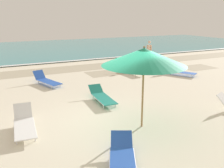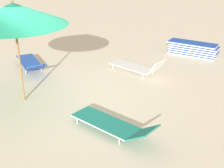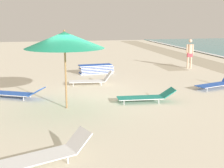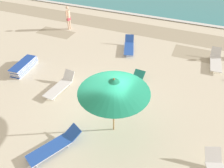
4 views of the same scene
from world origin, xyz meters
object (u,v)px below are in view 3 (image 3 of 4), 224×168
Objects in this scene: lounger_stack at (96,69)px; sun_lounger_beside_umbrella at (146,97)px; sun_lounger_near_water_right at (92,80)px; sun_lounger_mid_beach_pair_b at (217,83)px; sun_lounger_mid_beach_solo at (17,93)px; beachgoer_shoreline_child at (190,52)px; beach_umbrella at (65,40)px; sun_lounger_mid_beach_pair_a at (41,155)px.

lounger_stack reaches higher than sun_lounger_beside_umbrella.
sun_lounger_near_water_right is 0.94× the size of sun_lounger_mid_beach_pair_b.
sun_lounger_near_water_right reaches higher than sun_lounger_beside_umbrella.
sun_lounger_mid_beach_solo is 11.00m from beachgoer_shoreline_child.
sun_lounger_mid_beach_pair_b is at bearing 75.83° from sun_lounger_near_water_right.
beachgoer_shoreline_child is at bearing 145.58° from sun_lounger_mid_beach_solo.
sun_lounger_beside_umbrella is 1.01× the size of sun_lounger_mid_beach_pair_b.
beach_umbrella is at bearing -23.77° from lounger_stack.
lounger_stack is at bearing 162.10° from beach_umbrella.
sun_lounger_beside_umbrella is at bearing -85.80° from sun_lounger_mid_beach_pair_b.
sun_lounger_beside_umbrella is at bearing 117.81° from sun_lounger_mid_beach_pair_a.
lounger_stack is 5.89m from beachgoer_shoreline_child.
lounger_stack is 6.29m from sun_lounger_beside_umbrella.
sun_lounger_mid_beach_pair_a is 9.44m from sun_lounger_mid_beach_pair_b.
sun_lounger_near_water_right is at bearing 34.49° from beachgoer_shoreline_child.
sun_lounger_mid_beach_pair_a reaches higher than sun_lounger_mid_beach_solo.
sun_lounger_mid_beach_pair_a is at bearing 35.93° from sun_lounger_mid_beach_solo.
sun_lounger_beside_umbrella is 0.92× the size of sun_lounger_mid_beach_pair_a.
beach_umbrella reaches higher than lounger_stack.
sun_lounger_near_water_right reaches higher than sun_lounger_mid_beach_pair_a.
sun_lounger_near_water_right is at bearing -127.25° from sun_lounger_mid_beach_pair_b.
sun_lounger_mid_beach_solo is (4.69, -3.81, -0.04)m from lounger_stack.
beachgoer_shoreline_child is at bearing 148.94° from sun_lounger_mid_beach_pair_b.
sun_lounger_near_water_right is at bearing 146.96° from sun_lounger_mid_beach_solo.
beach_umbrella is at bearing -16.50° from sun_lounger_near_water_right.
beach_umbrella reaches higher than sun_lounger_mid_beach_solo.
beach_umbrella is 1.34× the size of lounger_stack.
sun_lounger_mid_beach_pair_a reaches higher than lounger_stack.
lounger_stack is 0.93× the size of sun_lounger_mid_beach_pair_b.
sun_lounger_mid_beach_pair_b is (0.01, 8.39, 0.02)m from sun_lounger_mid_beach_solo.
sun_lounger_mid_beach_pair_a is (4.27, -3.71, 0.01)m from sun_lounger_beside_umbrella.
lounger_stack is 0.91× the size of sun_lounger_mid_beach_solo.
lounger_stack is 6.04m from sun_lounger_mid_beach_solo.
beach_umbrella reaches higher than sun_lounger_near_water_right.
sun_lounger_mid_beach_pair_b reaches higher than sun_lounger_mid_beach_solo.
sun_lounger_mid_beach_solo is at bearing 167.96° from sun_lounger_mid_beach_pair_a.
sun_lounger_mid_beach_pair_b is (1.83, 5.25, -0.00)m from sun_lounger_near_water_right.
beachgoer_shoreline_child reaches higher than lounger_stack.
lounger_stack is at bearing 167.74° from sun_lounger_mid_beach_solo.
lounger_stack is 2.95m from sun_lounger_near_water_right.
sun_lounger_beside_umbrella is 1.07× the size of sun_lounger_near_water_right.
sun_lounger_mid_beach_pair_b is at bearing 116.71° from sun_lounger_mid_beach_solo.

